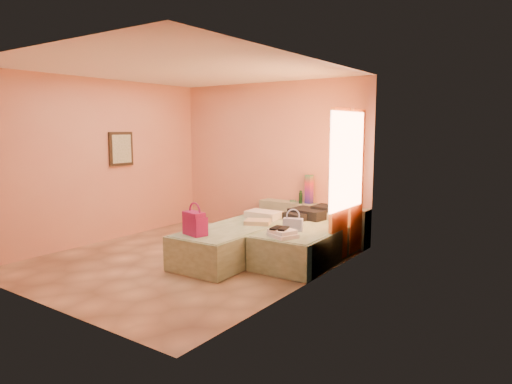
# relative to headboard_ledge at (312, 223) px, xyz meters

# --- Properties ---
(ground) EXTENTS (4.50, 4.50, 0.00)m
(ground) POSITION_rel_headboard_ledge_xyz_m (-0.98, -2.10, -0.33)
(ground) COLOR tan
(ground) RESTS_ON ground
(room_walls) EXTENTS (4.02, 4.51, 2.81)m
(room_walls) POSITION_rel_headboard_ledge_xyz_m (-0.77, -1.53, 1.46)
(room_walls) COLOR tan
(room_walls) RESTS_ON ground
(headboard_ledge) EXTENTS (2.05, 0.30, 0.65)m
(headboard_ledge) POSITION_rel_headboard_ledge_xyz_m (0.00, 0.00, 0.00)
(headboard_ledge) COLOR #98A386
(headboard_ledge) RESTS_ON ground
(bed_left) EXTENTS (0.97, 2.03, 0.50)m
(bed_left) POSITION_rel_headboard_ledge_xyz_m (-0.41, -1.70, -0.08)
(bed_left) COLOR #A7C49E
(bed_left) RESTS_ON ground
(bed_right) EXTENTS (0.97, 2.03, 0.50)m
(bed_right) POSITION_rel_headboard_ledge_xyz_m (0.52, -1.05, -0.08)
(bed_right) COLOR #A7C49E
(bed_right) RESTS_ON ground
(water_bottle) EXTENTS (0.08, 0.08, 0.22)m
(water_bottle) POSITION_rel_headboard_ledge_xyz_m (-0.20, -0.05, 0.44)
(water_bottle) COLOR #163E22
(water_bottle) RESTS_ON headboard_ledge
(rainbow_box) EXTENTS (0.12, 0.12, 0.50)m
(rainbow_box) POSITION_rel_headboard_ledge_xyz_m (-0.09, 0.05, 0.58)
(rainbow_box) COLOR #AD155F
(rainbow_box) RESTS_ON headboard_ledge
(small_dish) EXTENTS (0.15, 0.15, 0.03)m
(small_dish) POSITION_rel_headboard_ledge_xyz_m (-0.42, 0.05, 0.34)
(small_dish) COLOR #498762
(small_dish) RESTS_ON headboard_ledge
(green_book) EXTENTS (0.21, 0.18, 0.03)m
(green_book) POSITION_rel_headboard_ledge_xyz_m (0.28, -0.03, 0.34)
(green_book) COLOR #23422C
(green_book) RESTS_ON headboard_ledge
(flower_vase) EXTENTS (0.27, 0.27, 0.29)m
(flower_vase) POSITION_rel_headboard_ledge_xyz_m (0.65, 0.06, 0.47)
(flower_vase) COLOR beige
(flower_vase) RESTS_ON headboard_ledge
(magenta_handbag) EXTENTS (0.38, 0.27, 0.33)m
(magenta_handbag) POSITION_rel_headboard_ledge_xyz_m (-0.53, -2.41, 0.34)
(magenta_handbag) COLOR #AD155F
(magenta_handbag) RESTS_ON bed_left
(khaki_garment) EXTENTS (0.48, 0.44, 0.07)m
(khaki_garment) POSITION_rel_headboard_ledge_xyz_m (-0.24, -1.32, 0.21)
(khaki_garment) COLOR tan
(khaki_garment) RESTS_ON bed_left
(clothes_pile) EXTENTS (0.75, 0.75, 0.19)m
(clothes_pile) POSITION_rel_headboard_ledge_xyz_m (0.24, -0.45, 0.27)
(clothes_pile) COLOR black
(clothes_pile) RESTS_ON bed_right
(blue_handbag) EXTENTS (0.30, 0.21, 0.18)m
(blue_handbag) POSITION_rel_headboard_ledge_xyz_m (0.44, -1.41, 0.27)
(blue_handbag) COLOR #3E4E96
(blue_handbag) RESTS_ON bed_right
(towel_stack) EXTENTS (0.44, 0.41, 0.10)m
(towel_stack) POSITION_rel_headboard_ledge_xyz_m (0.53, -1.82, 0.23)
(towel_stack) COLOR white
(towel_stack) RESTS_ON bed_right
(sandal_pair) EXTENTS (0.22, 0.27, 0.03)m
(sandal_pair) POSITION_rel_headboard_ledge_xyz_m (0.47, -1.82, 0.29)
(sandal_pair) COLOR black
(sandal_pair) RESTS_ON towel_stack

